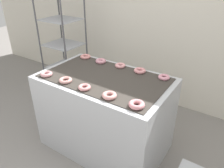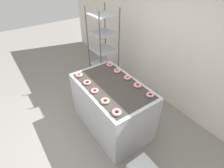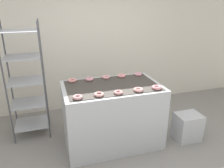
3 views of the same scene
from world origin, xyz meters
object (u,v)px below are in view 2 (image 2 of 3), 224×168
at_px(donut_far_leftmost, 110,65).
at_px(donut_near_leftmost, 79,75).
at_px(donut_near_left, 87,82).
at_px(donut_near_right, 105,101).
at_px(fryer_machine, 112,106).
at_px(donut_near_center, 95,91).
at_px(baking_rack_cart, 103,50).
at_px(donut_near_rightmost, 117,112).
at_px(donut_far_rightmost, 150,95).
at_px(donut_far_right, 138,85).
at_px(donut_far_left, 117,71).
at_px(donut_far_center, 127,77).

bearing_deg(donut_far_leftmost, donut_near_leftmost, -91.30).
distance_m(donut_near_left, donut_near_right, 0.56).
height_order(fryer_machine, donut_near_left, donut_near_left).
height_order(donut_near_center, donut_near_right, donut_near_right).
relative_size(baking_rack_cart, donut_near_rightmost, 13.31).
relative_size(donut_near_right, donut_far_rightmost, 1.11).
bearing_deg(donut_near_right, fryer_machine, 131.31).
distance_m(donut_far_leftmost, donut_far_right, 0.81).
xyz_separation_m(donut_near_left, donut_near_rightmost, (0.84, -0.01, 0.00)).
bearing_deg(donut_far_right, donut_far_rightmost, -1.10).
distance_m(fryer_machine, donut_near_rightmost, 0.82).
xyz_separation_m(baking_rack_cart, donut_near_rightmost, (1.79, -0.94, 0.04)).
bearing_deg(donut_far_leftmost, donut_near_center, -51.11).
distance_m(donut_near_left, donut_far_leftmost, 0.70).
bearing_deg(donut_far_left, donut_far_center, 3.69).
height_order(donut_near_center, donut_far_rightmost, same).
xyz_separation_m(donut_near_right, donut_far_center, (-0.29, 0.65, -0.00)).
distance_m(fryer_machine, donut_near_center, 0.60).
height_order(donut_near_leftmost, donut_far_right, same).
distance_m(donut_near_leftmost, donut_far_right, 1.05).
xyz_separation_m(donut_near_left, donut_far_center, (0.27, 0.64, 0.00)).
bearing_deg(donut_far_rightmost, donut_far_leftmost, 179.41).
relative_size(donut_near_center, donut_far_leftmost, 0.92).
height_order(donut_far_center, donut_far_right, donut_far_right).
relative_size(donut_near_left, donut_far_right, 1.01).
relative_size(fryer_machine, donut_far_left, 10.97).
xyz_separation_m(donut_near_leftmost, donut_far_right, (0.82, 0.65, -0.00)).
height_order(fryer_machine, donut_near_rightmost, donut_near_rightmost).
bearing_deg(donut_far_center, donut_near_left, -112.88).
bearing_deg(donut_near_right, donut_far_rightmost, 66.82).
bearing_deg(donut_near_left, donut_near_leftmost, -177.98).
height_order(baking_rack_cart, donut_near_left, baking_rack_cart).
bearing_deg(donut_far_leftmost, baking_rack_cart, 157.23).
bearing_deg(donut_far_leftmost, fryer_machine, -31.57).
xyz_separation_m(donut_far_left, donut_far_center, (0.27, 0.02, -0.00)).
relative_size(donut_near_center, donut_far_center, 0.98).
bearing_deg(donut_near_center, donut_far_center, 89.37).
bearing_deg(donut_near_rightmost, donut_near_leftmost, -179.78).
xyz_separation_m(fryer_machine, baking_rack_cart, (-1.23, 0.62, 0.47)).
distance_m(donut_near_leftmost, donut_near_left, 0.28).
distance_m(baking_rack_cart, donut_near_rightmost, 2.02).
distance_m(donut_near_leftmost, donut_near_center, 0.54).
relative_size(donut_near_center, donut_far_rightmost, 1.01).
bearing_deg(baking_rack_cart, donut_far_rightmost, -9.54).
bearing_deg(donut_near_center, fryer_machine, 87.93).
xyz_separation_m(donut_near_rightmost, donut_far_rightmost, (-0.01, 0.64, -0.00)).
xyz_separation_m(donut_near_right, donut_near_rightmost, (0.28, 0.00, 0.00)).
bearing_deg(fryer_machine, donut_near_leftmost, -149.83).
relative_size(donut_near_right, donut_near_rightmost, 0.97).
xyz_separation_m(baking_rack_cart, donut_near_right, (1.51, -0.94, 0.04)).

